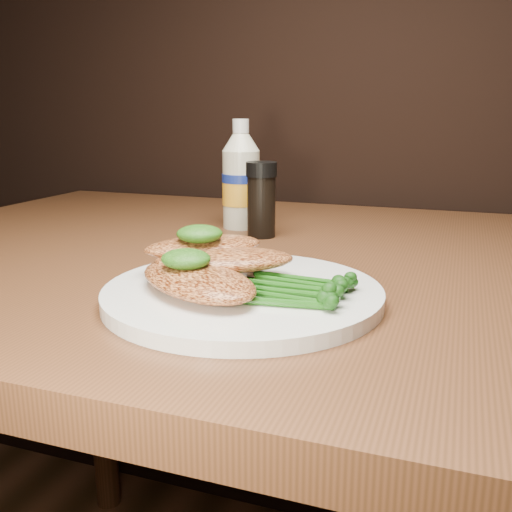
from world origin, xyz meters
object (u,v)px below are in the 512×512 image
(plate, at_px, (243,294))
(mayo_bottle, at_px, (241,174))
(dining_table, at_px, (281,509))
(pepper_grinder, at_px, (261,200))

(plate, relative_size, mayo_bottle, 1.62)
(plate, bearing_deg, dining_table, 95.30)
(plate, xyz_separation_m, mayo_bottle, (-0.13, 0.33, 0.07))
(mayo_bottle, height_order, pepper_grinder, mayo_bottle)
(mayo_bottle, xyz_separation_m, pepper_grinder, (0.05, -0.05, -0.03))
(dining_table, distance_m, pepper_grinder, 0.44)
(pepper_grinder, bearing_deg, plate, -74.27)
(dining_table, xyz_separation_m, pepper_grinder, (-0.06, 0.08, 0.43))
(dining_table, xyz_separation_m, plate, (0.02, -0.19, 0.38))
(pepper_grinder, bearing_deg, dining_table, -54.58)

